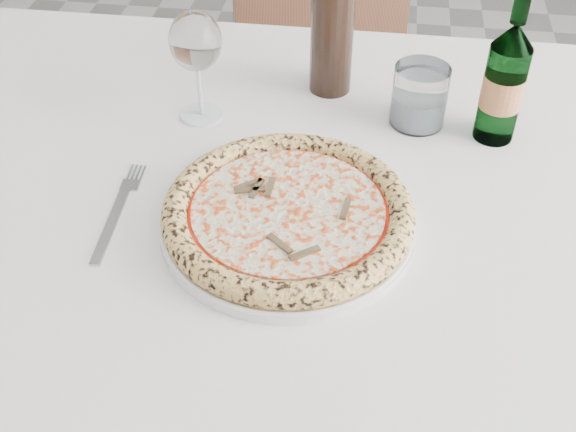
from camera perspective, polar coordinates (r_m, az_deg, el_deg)
name	(u,v)px	position (r m, az deg, el deg)	size (l,w,h in m)	color
dining_table	(297,223)	(1.07, 0.75, -0.54)	(1.57, 0.93, 0.76)	brown
chair_far	(329,59)	(1.76, 3.22, 12.29)	(0.53, 0.53, 0.93)	brown
plate	(288,222)	(0.93, 0.00, -0.52)	(0.33, 0.33, 0.02)	white
pizza	(288,212)	(0.92, 0.00, 0.30)	(0.32, 0.32, 0.03)	#EDAA66
fork	(117,212)	(0.98, -13.36, 0.27)	(0.03, 0.21, 0.00)	#92969B
wine_glass	(196,44)	(1.09, -7.32, 13.35)	(0.08, 0.08, 0.17)	silver
tumbler	(419,100)	(1.13, 10.31, 9.04)	(0.08, 0.08, 0.09)	silver
beer_bottle	(504,83)	(1.09, 16.71, 10.06)	(0.06, 0.06, 0.23)	#2F6338
wine_bottle	(332,22)	(1.16, 3.53, 15.06)	(0.07, 0.07, 0.28)	black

